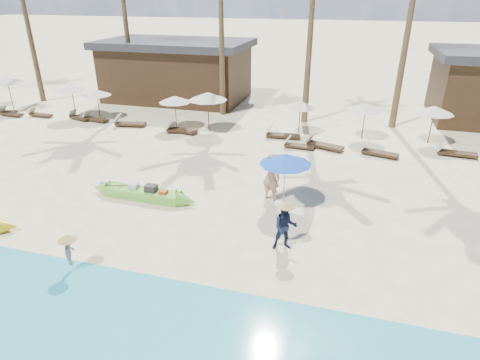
# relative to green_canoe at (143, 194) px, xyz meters

# --- Properties ---
(ground) EXTENTS (240.00, 240.00, 0.00)m
(ground) POSITION_rel_green_canoe_xyz_m (2.64, -1.77, -0.22)
(ground) COLOR #F6E4B6
(ground) RESTS_ON ground
(wet_sand_strip) EXTENTS (240.00, 4.50, 0.01)m
(wet_sand_strip) POSITION_rel_green_canoe_xyz_m (2.64, -6.77, -0.21)
(wet_sand_strip) COLOR tan
(wet_sand_strip) RESTS_ON ground
(green_canoe) EXTENTS (5.07, 0.73, 0.64)m
(green_canoe) POSITION_rel_green_canoe_xyz_m (0.00, 0.00, 0.00)
(green_canoe) COLOR #65BE39
(green_canoe) RESTS_ON ground
(tourist) EXTENTS (0.82, 0.65, 1.97)m
(tourist) POSITION_rel_green_canoe_xyz_m (4.89, 1.32, 0.77)
(tourist) COLOR tan
(tourist) RESTS_ON ground
(vendor_green) EXTENTS (0.91, 0.80, 1.58)m
(vendor_green) POSITION_rel_green_canoe_xyz_m (6.01, -1.86, 0.57)
(vendor_green) COLOR #151D3C
(vendor_green) RESTS_ON ground
(vendor_yellow) EXTENTS (0.52, 0.66, 0.90)m
(vendor_yellow) POSITION_rel_green_canoe_xyz_m (0.17, -4.62, 0.41)
(vendor_yellow) COLOR gray
(vendor_yellow) RESTS_ON ground
(blue_umbrella) EXTENTS (1.95, 1.95, 2.10)m
(blue_umbrella) POSITION_rel_green_canoe_xyz_m (5.46, 1.03, 1.68)
(blue_umbrella) COLOR #99999E
(blue_umbrella) RESTS_ON ground
(resort_parasol_1) EXTENTS (2.24, 2.24, 2.31)m
(resort_parasol_1) POSITION_rel_green_canoe_xyz_m (-15.02, 9.44, 1.87)
(resort_parasol_1) COLOR #392517
(resort_parasol_1) RESTS_ON ground
(lounger_1_left) EXTENTS (1.73, 0.68, 0.57)m
(lounger_1_left) POSITION_rel_green_canoe_xyz_m (-15.04, 8.56, -0.03)
(lounger_1_left) COLOR #392517
(lounger_1_left) RESTS_ON ground
(lounger_1_right) EXTENTS (1.75, 0.65, 0.58)m
(lounger_1_right) POSITION_rel_green_canoe_xyz_m (-14.17, 8.20, -0.02)
(lounger_1_right) COLOR #392517
(lounger_1_right) RESTS_ON ground
(resort_parasol_2) EXTENTS (2.15, 2.15, 2.21)m
(resort_parasol_2) POSITION_rel_green_canoe_xyz_m (-9.76, 9.14, 1.78)
(resort_parasol_2) COLOR #392517
(resort_parasol_2) RESTS_ON ground
(lounger_2_left) EXTENTS (1.66, 0.60, 0.56)m
(lounger_2_left) POSITION_rel_green_canoe_xyz_m (-12.17, 8.60, -0.03)
(lounger_2_left) COLOR #392517
(lounger_2_left) RESTS_ON ground
(resort_parasol_3) EXTENTS (1.81, 1.81, 1.86)m
(resort_parasol_3) POSITION_rel_green_canoe_xyz_m (-8.12, 9.39, 1.46)
(resort_parasol_3) COLOR #392517
(resort_parasol_3) RESTS_ON ground
(lounger_3_left) EXTENTS (1.69, 0.91, 0.55)m
(lounger_3_left) POSITION_rel_green_canoe_xyz_m (-9.22, 8.69, -0.03)
(lounger_3_left) COLOR #392517
(lounger_3_left) RESTS_ON ground
(lounger_3_right) EXTENTS (1.79, 0.79, 0.59)m
(lounger_3_right) POSITION_rel_green_canoe_xyz_m (-8.07, 8.68, -0.02)
(lounger_3_right) COLOR #392517
(lounger_3_right) RESTS_ON ground
(resort_parasol_4) EXTENTS (1.90, 1.90, 1.96)m
(resort_parasol_4) POSITION_rel_green_canoe_xyz_m (-2.47, 8.81, 1.55)
(resort_parasol_4) COLOR #392517
(resort_parasol_4) RESTS_ON ground
(lounger_4_left) EXTENTS (1.99, 0.92, 0.65)m
(lounger_4_left) POSITION_rel_green_canoe_xyz_m (-5.44, 8.32, 0.00)
(lounger_4_left) COLOR #392517
(lounger_4_left) RESTS_ON ground
(lounger_4_right) EXTENTS (1.96, 1.00, 0.64)m
(lounger_4_right) POSITION_rel_green_canoe_xyz_m (-1.91, 8.05, -0.00)
(lounger_4_right) COLOR #392517
(lounger_4_right) RESTS_ON ground
(resort_parasol_5) EXTENTS (2.23, 2.23, 2.30)m
(resort_parasol_5) POSITION_rel_green_canoe_xyz_m (-0.40, 8.82, 1.85)
(resort_parasol_5) COLOR #392517
(resort_parasol_5) RESTS_ON ground
(lounger_5_left) EXTENTS (1.81, 0.92, 0.59)m
(lounger_5_left) POSITION_rel_green_canoe_xyz_m (-1.81, 8.08, -0.02)
(lounger_5_left) COLOR #392517
(lounger_5_left) RESTS_ON ground
(resort_parasol_6) EXTENTS (1.83, 1.83, 1.89)m
(resort_parasol_6) POSITION_rel_green_canoe_xyz_m (4.78, 9.80, 1.49)
(resort_parasol_6) COLOR #392517
(resort_parasol_6) RESTS_ON ground
(lounger_6_left) EXTENTS (1.97, 0.70, 0.66)m
(lounger_6_left) POSITION_rel_green_canoe_xyz_m (3.92, 8.71, 0.00)
(lounger_6_left) COLOR #392517
(lounger_6_left) RESTS_ON ground
(lounger_6_right) EXTENTS (1.65, 0.61, 0.55)m
(lounger_6_right) POSITION_rel_green_canoe_xyz_m (5.06, 7.34, -0.03)
(lounger_6_right) COLOR #392517
(lounger_6_right) RESTS_ON ground
(resort_parasol_7) EXTENTS (1.95, 1.95, 2.01)m
(resort_parasol_7) POSITION_rel_green_canoe_xyz_m (8.33, 9.89, 1.59)
(resort_parasol_7) COLOR #392517
(resort_parasol_7) RESTS_ON ground
(lounger_7_left) EXTENTS (2.08, 1.23, 0.68)m
(lounger_7_left) POSITION_rel_green_canoe_xyz_m (6.34, 7.70, 0.01)
(lounger_7_left) COLOR #392517
(lounger_7_left) RESTS_ON ground
(lounger_7_right) EXTENTS (1.92, 1.02, 0.62)m
(lounger_7_right) POSITION_rel_green_canoe_xyz_m (9.09, 7.38, -0.01)
(lounger_7_right) COLOR #392517
(lounger_7_right) RESTS_ON ground
(resort_parasol_8) EXTENTS (1.99, 1.99, 2.05)m
(resort_parasol_8) POSITION_rel_green_canoe_xyz_m (11.80, 10.06, 1.63)
(resort_parasol_8) COLOR #392517
(resort_parasol_8) RESTS_ON ground
(lounger_8_left) EXTENTS (1.93, 0.74, 0.64)m
(lounger_8_left) POSITION_rel_green_canoe_xyz_m (12.80, 8.38, -0.00)
(lounger_8_left) COLOR #392517
(lounger_8_left) RESTS_ON ground
(pavilion_west) EXTENTS (10.80, 6.60, 4.30)m
(pavilion_west) POSITION_rel_green_canoe_xyz_m (-5.36, 15.73, 1.97)
(pavilion_west) COLOR #392517
(pavilion_west) RESTS_ON ground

